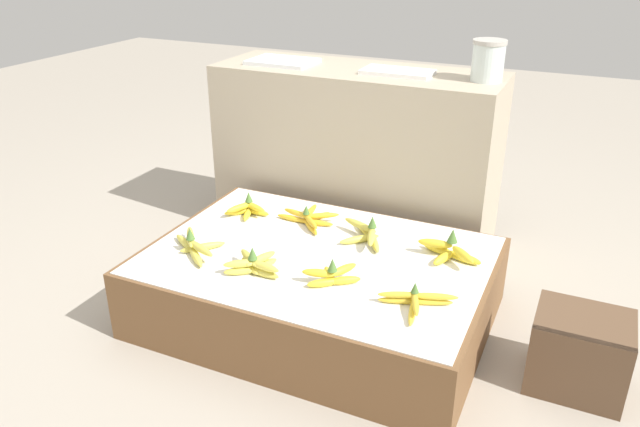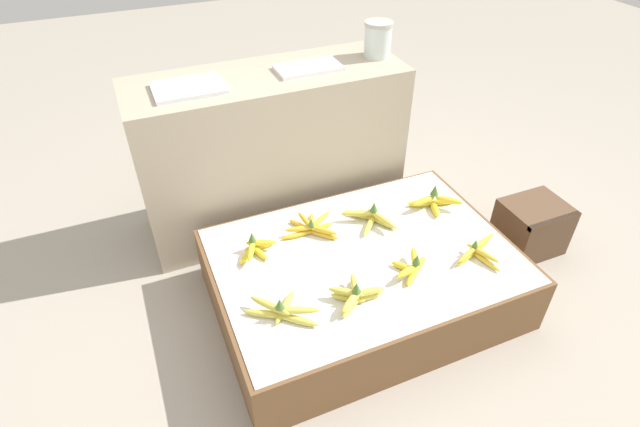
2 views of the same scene
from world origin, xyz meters
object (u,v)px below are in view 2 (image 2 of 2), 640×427
at_px(glass_jar, 378,39).
at_px(foam_tray_white, 308,68).
at_px(banana_bunch_front_right, 478,252).
at_px(banana_bunch_middle_midleft, 311,227).
at_px(banana_bunch_front_midright, 412,267).
at_px(banana_bunch_middle_right, 435,201).
at_px(banana_bunch_middle_midright, 371,218).
at_px(wooden_crate, 531,227).
at_px(banana_bunch_front_midleft, 355,295).
at_px(banana_bunch_middle_left, 256,248).
at_px(banana_bunch_front_left, 282,311).

relative_size(glass_jar, foam_tray_white, 0.55).
distance_m(banana_bunch_front_right, banana_bunch_middle_midleft, 0.71).
bearing_deg(banana_bunch_front_midright, banana_bunch_middle_right, 45.90).
height_order(banana_bunch_middle_midleft, banana_bunch_middle_midright, banana_bunch_middle_midright).
xyz_separation_m(wooden_crate, banana_bunch_middle_midright, (-0.80, 0.18, 0.17)).
bearing_deg(banana_bunch_middle_midright, wooden_crate, -12.63).
height_order(banana_bunch_front_right, foam_tray_white, foam_tray_white).
bearing_deg(glass_jar, banana_bunch_middle_right, -86.33).
xyz_separation_m(banana_bunch_front_midright, banana_bunch_middle_midright, (-0.01, 0.34, -0.00)).
height_order(banana_bunch_middle_midright, glass_jar, glass_jar).
bearing_deg(banana_bunch_middle_midleft, banana_bunch_front_midright, -55.06).
bearing_deg(banana_bunch_middle_right, banana_bunch_front_right, -93.03).
xyz_separation_m(banana_bunch_front_right, banana_bunch_middle_right, (0.02, 0.35, 0.01)).
xyz_separation_m(banana_bunch_middle_right, glass_jar, (-0.04, 0.57, 0.57)).
relative_size(banana_bunch_front_midright, foam_tray_white, 0.64).
bearing_deg(banana_bunch_middle_midright, glass_jar, 62.70).
relative_size(banana_bunch_middle_midright, glass_jar, 1.42).
height_order(banana_bunch_front_right, banana_bunch_middle_right, banana_bunch_middle_right).
xyz_separation_m(banana_bunch_middle_midleft, banana_bunch_middle_midright, (0.27, -0.05, 0.01)).
height_order(banana_bunch_front_midright, foam_tray_white, foam_tray_white).
bearing_deg(banana_bunch_front_midleft, banana_bunch_middle_left, 123.48).
height_order(banana_bunch_front_midleft, banana_bunch_middle_midright, same).
xyz_separation_m(banana_bunch_front_midright, banana_bunch_front_right, (0.30, -0.02, -0.01)).
bearing_deg(banana_bunch_front_midleft, banana_bunch_middle_midright, 55.41).
xyz_separation_m(banana_bunch_front_midleft, banana_bunch_front_right, (0.57, 0.02, -0.01)).
bearing_deg(foam_tray_white, banana_bunch_front_right, -66.76).
bearing_deg(foam_tray_white, banana_bunch_middle_midleft, -111.33).
bearing_deg(banana_bunch_middle_midleft, banana_bunch_front_right, -35.86).
bearing_deg(banana_bunch_front_midright, banana_bunch_middle_left, 146.88).
xyz_separation_m(banana_bunch_front_midright, foam_tray_white, (-0.08, 0.87, 0.51)).
xyz_separation_m(banana_bunch_front_midright, banana_bunch_middle_midleft, (-0.27, 0.39, -0.01)).
bearing_deg(banana_bunch_front_midleft, banana_bunch_middle_right, 32.31).
height_order(banana_bunch_front_midright, banana_bunch_middle_left, banana_bunch_front_midright).
bearing_deg(banana_bunch_middle_left, banana_bunch_middle_midright, -0.85).
distance_m(banana_bunch_front_midright, banana_bunch_middle_midleft, 0.48).
height_order(banana_bunch_middle_midleft, glass_jar, glass_jar).
xyz_separation_m(banana_bunch_front_midleft, banana_bunch_middle_midright, (0.27, 0.39, -0.00)).
xyz_separation_m(wooden_crate, banana_bunch_middle_left, (-1.33, 0.19, 0.17)).
relative_size(banana_bunch_front_midleft, foam_tray_white, 0.68).
bearing_deg(banana_bunch_front_right, foam_tray_white, 113.24).
xyz_separation_m(wooden_crate, banana_bunch_front_left, (-1.35, -0.17, 0.17)).
relative_size(banana_bunch_middle_midleft, banana_bunch_middle_right, 1.06).
xyz_separation_m(banana_bunch_middle_midright, banana_bunch_middle_right, (0.32, -0.01, 0.01)).
bearing_deg(banana_bunch_middle_left, banana_bunch_middle_right, -1.53).
xyz_separation_m(banana_bunch_front_midleft, banana_bunch_middle_left, (-0.26, 0.40, -0.00)).
distance_m(banana_bunch_front_left, foam_tray_white, 1.12).
xyz_separation_m(banana_bunch_front_left, banana_bunch_middle_midleft, (0.28, 0.40, -0.01)).
bearing_deg(banana_bunch_middle_left, banana_bunch_middle_midleft, 8.54).
bearing_deg(banana_bunch_front_right, banana_bunch_front_midright, 175.61).
distance_m(banana_bunch_middle_left, banana_bunch_middle_right, 0.86).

